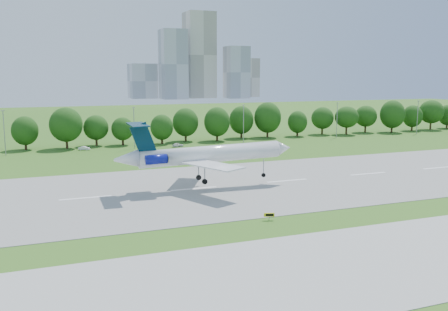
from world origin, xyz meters
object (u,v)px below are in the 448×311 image
taxi_sign_left (269,215)px  service_vehicle_b (178,145)px  airliner (202,154)px  service_vehicle_a (84,148)px

taxi_sign_left → service_vehicle_b: size_ratio=0.45×
airliner → service_vehicle_b: size_ratio=10.05×
airliner → service_vehicle_b: bearing=80.7°
taxi_sign_left → service_vehicle_a: taxi_sign_left is taller
taxi_sign_left → service_vehicle_a: bearing=120.2°
service_vehicle_a → service_vehicle_b: (27.06, -3.59, 0.06)m
service_vehicle_b → service_vehicle_a: bearing=67.8°
airliner → taxi_sign_left: size_ratio=22.56×
taxi_sign_left → service_vehicle_b: bearing=101.5°
taxi_sign_left → service_vehicle_b: service_vehicle_b is taller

